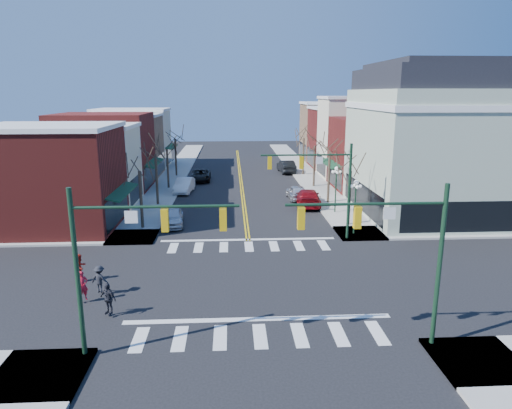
{
  "coord_description": "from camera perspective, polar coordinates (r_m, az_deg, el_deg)",
  "views": [
    {
      "loc": [
        -1.21,
        -24.76,
        10.7
      ],
      "look_at": [
        0.57,
        7.43,
        2.8
      ],
      "focal_mm": 32.0,
      "sensor_mm": 36.0,
      "label": 1
    }
  ],
  "objects": [
    {
      "name": "car_right_far",
      "position": [
        63.15,
        3.8,
        4.76
      ],
      "size": [
        2.25,
        5.31,
        1.7
      ],
      "primitive_type": "imported",
      "rotation": [
        0.0,
        0.0,
        3.23
      ],
      "color": "black",
      "rests_on": "ground"
    },
    {
      "name": "car_right_near",
      "position": [
        44.58,
        6.5,
        0.87
      ],
      "size": [
        2.83,
        5.81,
        1.63
      ],
      "primitive_type": "imported",
      "rotation": [
        0.0,
        0.0,
        3.04
      ],
      "color": "maroon",
      "rests_on": "ground"
    },
    {
      "name": "tree_right_d",
      "position": [
        61.08,
        5.94,
        5.96
      ],
      "size": [
        0.24,
        0.24,
        4.97
      ],
      "primitive_type": "cylinder",
      "color": "#382B21",
      "rests_on": "ground"
    },
    {
      "name": "tree_right_a",
      "position": [
        37.97,
        11.58,
        0.72
      ],
      "size": [
        0.24,
        0.24,
        4.62
      ],
      "primitive_type": "cylinder",
      "color": "#382B21",
      "rests_on": "ground"
    },
    {
      "name": "tree_right_c",
      "position": [
        53.29,
        7.28,
        4.71
      ],
      "size": [
        0.24,
        0.24,
        4.83
      ],
      "primitive_type": "cylinder",
      "color": "#382B21",
      "rests_on": "ground"
    },
    {
      "name": "bldg_right_tan",
      "position": [
        75.88,
        9.68,
        8.89
      ],
      "size": [
        10.0,
        8.0,
        9.0
      ],
      "primitive_type": "cube",
      "color": "#977553",
      "rests_on": "ground"
    },
    {
      "name": "victorian_corner",
      "position": [
        43.26,
        21.2,
        7.49
      ],
      "size": [
        12.25,
        14.25,
        13.3
      ],
      "color": "#A9B89F",
      "rests_on": "ground"
    },
    {
      "name": "car_left_far",
      "position": [
        57.38,
        -6.94,
        3.65
      ],
      "size": [
        2.42,
        5.18,
        1.43
      ],
      "primitive_type": "imported",
      "rotation": [
        0.0,
        0.0,
        0.01
      ],
      "color": "black",
      "rests_on": "ground"
    },
    {
      "name": "tree_left_a",
      "position": [
        37.41,
        -14.17,
        0.49
      ],
      "size": [
        0.24,
        0.24,
        4.76
      ],
      "primitive_type": "cylinder",
      "color": "#382B21",
      "rests_on": "ground"
    },
    {
      "name": "car_left_mid",
      "position": [
        50.97,
        -8.96,
        2.39
      ],
      "size": [
        2.12,
        4.94,
        1.58
      ],
      "primitive_type": "imported",
      "rotation": [
        0.0,
        0.0,
        -0.09
      ],
      "color": "white",
      "rests_on": "ground"
    },
    {
      "name": "bldg_left_stucco_a",
      "position": [
        47.02,
        -20.88,
        4.36
      ],
      "size": [
        10.0,
        7.0,
        7.5
      ],
      "primitive_type": "cube",
      "color": "beige",
      "rests_on": "ground"
    },
    {
      "name": "traffic_mast_near_left",
      "position": [
        18.87,
        -16.35,
        -5.32
      ],
      "size": [
        6.6,
        0.28,
        7.2
      ],
      "color": "#14331E",
      "rests_on": "ground"
    },
    {
      "name": "tree_left_d",
      "position": [
        60.75,
        -9.99,
        5.75
      ],
      "size": [
        0.24,
        0.24,
        4.9
      ],
      "primitive_type": "cylinder",
      "color": "#382B21",
      "rests_on": "ground"
    },
    {
      "name": "car_right_mid",
      "position": [
        47.11,
        5.14,
        1.53
      ],
      "size": [
        1.99,
        4.54,
        1.52
      ],
      "primitive_type": "imported",
      "rotation": [
        0.0,
        0.0,
        3.18
      ],
      "color": "silver",
      "rests_on": "ground"
    },
    {
      "name": "traffic_mast_near_right",
      "position": [
        19.57,
        17.26,
        -4.7
      ],
      "size": [
        6.6,
        0.28,
        7.2
      ],
      "color": "#14331E",
      "rests_on": "ground"
    },
    {
      "name": "tree_left_c",
      "position": [
        52.93,
        -10.97,
        4.36
      ],
      "size": [
        0.24,
        0.24,
        4.55
      ],
      "primitive_type": "cylinder",
      "color": "#382B21",
      "rests_on": "ground"
    },
    {
      "name": "car_left_near",
      "position": [
        38.37,
        -10.4,
        -1.51
      ],
      "size": [
        2.17,
        4.51,
        1.48
      ],
      "primitive_type": "imported",
      "rotation": [
        0.0,
        0.0,
        0.1
      ],
      "color": "silver",
      "rests_on": "ground"
    },
    {
      "name": "tree_right_b",
      "position": [
        45.53,
        9.08,
        3.33
      ],
      "size": [
        0.24,
        0.24,
        5.18
      ],
      "primitive_type": "cylinder",
      "color": "#382B21",
      "rests_on": "ground"
    },
    {
      "name": "bldg_left_brick_a",
      "position": [
        39.77,
        -24.2,
        2.85
      ],
      "size": [
        10.0,
        8.5,
        8.0
      ],
      "primitive_type": "cube",
      "color": "maroon",
      "rests_on": "ground"
    },
    {
      "name": "bldg_right_brick_b",
      "position": [
        68.15,
        11.15,
        8.08
      ],
      "size": [
        10.0,
        8.0,
        8.5
      ],
      "primitive_type": "cube",
      "color": "maroon",
      "rests_on": "ground"
    },
    {
      "name": "bldg_right_stucco",
      "position": [
        60.88,
        12.91,
        8.05
      ],
      "size": [
        10.0,
        7.0,
        10.0
      ],
      "primitive_type": "cube",
      "color": "beige",
      "rests_on": "ground"
    },
    {
      "name": "pedestrian_red_a",
      "position": [
        25.73,
        -20.87,
        -9.47
      ],
      "size": [
        0.69,
        0.64,
        1.58
      ],
      "primitive_type": "imported",
      "rotation": [
        0.0,
        0.0,
        0.61
      ],
      "color": "red",
      "rests_on": "sidewalk_left"
    },
    {
      "name": "lamppost_midblock",
      "position": [
        41.58,
        9.98,
        2.83
      ],
      "size": [
        0.36,
        0.36,
        4.33
      ],
      "color": "#14331E",
      "rests_on": "ground"
    },
    {
      "name": "bldg_left_stucco_b",
      "position": [
        70.05,
        -15.07,
        7.89
      ],
      "size": [
        10.0,
        8.0,
        8.2
      ],
      "primitive_type": "cube",
      "color": "beige",
      "rests_on": "ground"
    },
    {
      "name": "pedestrian_red_b",
      "position": [
        28.48,
        -21.11,
        -7.28
      ],
      "size": [
        0.89,
        0.94,
        1.55
      ],
      "primitive_type": "imported",
      "rotation": [
        0.0,
        0.0,
        1.03
      ],
      "color": "#B41E13",
      "rests_on": "sidewalk_left"
    },
    {
      "name": "traffic_mast_far_right",
      "position": [
        33.4,
        8.57,
        3.28
      ],
      "size": [
        6.6,
        0.28,
        7.2
      ],
      "color": "#14331E",
      "rests_on": "ground"
    },
    {
      "name": "sidewalk_left",
      "position": [
        46.62,
        -12.39,
        0.27
      ],
      "size": [
        3.5,
        70.0,
        0.15
      ],
      "primitive_type": "cube",
      "color": "#9E9B93",
      "rests_on": "ground"
    },
    {
      "name": "pedestrian_dark_b",
      "position": [
        26.37,
        -18.95,
        -8.81
      ],
      "size": [
        1.11,
        0.84,
        1.52
      ],
      "primitive_type": "imported",
      "rotation": [
        0.0,
        0.0,
        2.83
      ],
      "color": "black",
      "rests_on": "sidewalk_left"
    },
    {
      "name": "tree_left_b",
      "position": [
        45.09,
        -12.31,
        3.0
      ],
      "size": [
        0.24,
        0.24,
        5.04
      ],
      "primitive_type": "cylinder",
      "color": "#382B21",
      "rests_on": "ground"
    },
    {
      "name": "sidewalk_right",
      "position": [
        47.07,
        9.13,
        0.54
      ],
      "size": [
        3.5,
        70.0,
        0.15
      ],
      "primitive_type": "cube",
      "color": "#9E9B93",
      "rests_on": "ground"
    },
    {
      "name": "bldg_right_brick_a",
      "position": [
        53.62,
        15.1,
        6.12
      ],
      "size": [
        10.0,
        8.5,
        8.0
      ],
      "primitive_type": "cube",
      "color": "maroon",
      "rests_on": "ground"
    },
    {
      "name": "bldg_left_tan",
      "position": [
        62.54,
        -16.48,
        6.96
      ],
      "size": [
        10.0,
        7.5,
        7.8
      ],
      "primitive_type": "cube",
      "color": "#977553",
      "rests_on": "ground"
    },
    {
      "name": "pedestrian_dark_a",
      "position": [
        23.83,
        -18.02,
        -11.1
      ],
      "size": [
        1.01,
        0.8,
        1.6
      ],
      "primitive_type": "imported",
      "rotation": [
        0.0,
        0.0,
        -0.51
      ],
      "color": "#212229",
      "rests_on": "sidewalk_left"
    },
    {
      "name": "ground",
      "position": [
        27.0,
        -0.34,
        -9.58
      ],
      "size": [
        160.0,
        160.0,
        0.0
      ],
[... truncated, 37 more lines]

